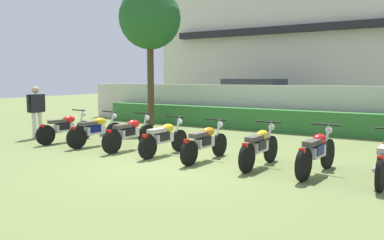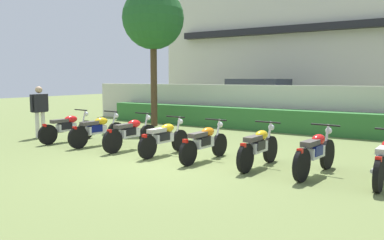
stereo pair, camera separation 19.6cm
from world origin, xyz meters
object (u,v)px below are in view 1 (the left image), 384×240
tree_near_inspector (150,19)px  motorcycle_in_row_4 (205,142)px  motorcycle_in_row_2 (130,133)px  motorcycle_in_row_6 (316,152)px  parked_car (256,99)px  inspector_person (36,107)px  motorcycle_in_row_0 (65,128)px  motorcycle_in_row_3 (164,138)px  motorcycle_in_row_5 (259,147)px  motorcycle_in_row_1 (96,130)px

tree_near_inspector → motorcycle_in_row_4: tree_near_inspector is taller
motorcycle_in_row_2 → motorcycle_in_row_6: 4.91m
motorcycle_in_row_2 → motorcycle_in_row_6: size_ratio=1.00×
parked_car → inspector_person: (-3.83, -9.31, 0.04)m
parked_car → motorcycle_in_row_4: 9.88m
parked_car → motorcycle_in_row_4: parked_car is taller
parked_car → motorcycle_in_row_4: (2.53, -9.54, -0.50)m
motorcycle_in_row_0 → motorcycle_in_row_6: (7.41, -0.06, 0.01)m
motorcycle_in_row_3 → motorcycle_in_row_5: size_ratio=0.99×
tree_near_inspector → motorcycle_in_row_2: (2.69, -4.45, -3.78)m
parked_car → motorcycle_in_row_0: bearing=-95.9°
motorcycle_in_row_1 → inspector_person: size_ratio=1.16×
motorcycle_in_row_6 → inspector_person: size_ratio=1.17×
motorcycle_in_row_2 → motorcycle_in_row_3: size_ratio=1.08×
motorcycle_in_row_4 → motorcycle_in_row_6: motorcycle_in_row_6 is taller
motorcycle_in_row_6 → motorcycle_in_row_1: bearing=96.3°
parked_car → motorcycle_in_row_2: parked_car is taller
tree_near_inspector → motorcycle_in_row_6: (7.60, -4.56, -3.77)m
motorcycle_in_row_5 → motorcycle_in_row_6: bearing=-87.2°
motorcycle_in_row_2 → motorcycle_in_row_6: bearing=-87.5°
motorcycle_in_row_6 → parked_car: bearing=35.2°
motorcycle_in_row_6 → inspector_person: inspector_person is taller
motorcycle_in_row_0 → motorcycle_in_row_5: 6.20m
motorcycle_in_row_2 → inspector_person: inspector_person is taller
inspector_person → motorcycle_in_row_6: bearing=-1.2°
inspector_person → motorcycle_in_row_3: bearing=-2.1°
motorcycle_in_row_0 → motorcycle_in_row_1: 1.25m
motorcycle_in_row_1 → motorcycle_in_row_3: size_ratio=1.07×
motorcycle_in_row_0 → motorcycle_in_row_4: motorcycle_in_row_0 is taller
tree_near_inspector → motorcycle_in_row_2: bearing=-58.9°
motorcycle_in_row_3 → inspector_person: size_ratio=1.08×
tree_near_inspector → motorcycle_in_row_3: size_ratio=3.05×
motorcycle_in_row_4 → motorcycle_in_row_5: 1.32m
parked_car → motorcycle_in_row_0: 9.74m
motorcycle_in_row_2 → motorcycle_in_row_5: (3.70, -0.09, -0.00)m
motorcycle_in_row_0 → motorcycle_in_row_3: (3.68, -0.06, -0.00)m
motorcycle_in_row_0 → motorcycle_in_row_3: size_ratio=1.08×
parked_car → motorcycle_in_row_2: bearing=-81.0°
inspector_person → parked_car: bearing=67.6°
tree_near_inspector → motorcycle_in_row_6: size_ratio=2.83×
motorcycle_in_row_4 → motorcycle_in_row_1: bearing=92.1°
tree_near_inspector → motorcycle_in_row_0: (0.19, -4.49, -3.79)m
motorcycle_in_row_1 → motorcycle_in_row_2: (1.25, 0.01, 0.00)m
motorcycle_in_row_0 → motorcycle_in_row_2: 2.50m
tree_near_inspector → motorcycle_in_row_3: tree_near_inspector is taller
parked_car → motorcycle_in_row_3: bearing=-73.9°
parked_car → motorcycle_in_row_3: 9.60m
motorcycle_in_row_1 → motorcycle_in_row_5: size_ratio=1.06×
motorcycle_in_row_1 → motorcycle_in_row_6: 6.16m
motorcycle_in_row_2 → motorcycle_in_row_5: 3.70m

